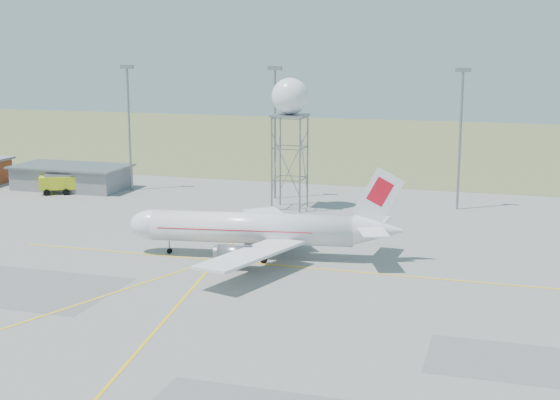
% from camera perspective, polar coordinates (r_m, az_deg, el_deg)
% --- Properties ---
extents(ground, '(400.00, 400.00, 0.00)m').
position_cam_1_polar(ground, '(59.87, -10.30, -12.28)').
color(ground, gray).
rests_on(ground, ground).
extents(grass_strip, '(400.00, 120.00, 0.03)m').
position_cam_1_polar(grass_strip, '(191.76, 9.13, 4.08)').
color(grass_strip, '#515E34').
rests_on(grass_strip, ground).
extents(building_grey, '(19.00, 10.00, 3.90)m').
position_cam_1_polar(building_grey, '(134.69, -15.00, 1.63)').
color(building_grey, gray).
rests_on(building_grey, ground).
extents(mast_a, '(2.20, 0.50, 20.50)m').
position_cam_1_polar(mast_a, '(130.17, -11.00, 5.97)').
color(mast_a, gray).
rests_on(mast_a, ground).
extents(mast_b, '(2.20, 0.50, 20.50)m').
position_cam_1_polar(mast_b, '(120.55, -0.37, 5.76)').
color(mast_b, gray).
rests_on(mast_b, ground).
extents(mast_c, '(2.20, 0.50, 20.50)m').
position_cam_1_polar(mast_c, '(115.39, 13.08, 5.22)').
color(mast_c, gray).
rests_on(mast_c, ground).
extents(airliner_main, '(31.24, 30.09, 10.65)m').
position_cam_1_polar(airliner_main, '(88.16, -1.72, -2.13)').
color(airliner_main, white).
rests_on(airliner_main, ground).
extents(radar_tower, '(5.27, 5.27, 19.10)m').
position_cam_1_polar(radar_tower, '(112.97, 0.73, 4.69)').
color(radar_tower, gray).
rests_on(radar_tower, ground).
extents(fire_truck, '(8.70, 6.28, 3.34)m').
position_cam_1_polar(fire_truck, '(130.62, -15.26, 1.16)').
color(fire_truck, '#C1CA17').
rests_on(fire_truck, ground).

